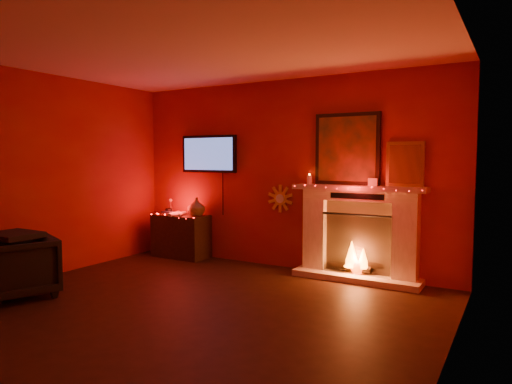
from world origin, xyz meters
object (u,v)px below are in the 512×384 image
at_px(tv, 209,154).
at_px(sunburst_clock, 280,199).
at_px(fireplace, 358,224).
at_px(armchair, 19,267).
at_px(console_table, 182,233).

bearing_deg(tv, sunburst_clock, 1.24).
distance_m(fireplace, armchair, 4.13).
relative_size(fireplace, tv, 1.76).
height_order(fireplace, tv, fireplace).
relative_size(fireplace, sunburst_clock, 5.45).
bearing_deg(fireplace, tv, 178.50).
xyz_separation_m(tv, sunburst_clock, (1.25, 0.03, -0.65)).
distance_m(sunburst_clock, armchair, 3.45).
distance_m(sunburst_clock, console_table, 1.78).
xyz_separation_m(tv, armchair, (-0.65, -2.78, -1.30)).
xyz_separation_m(fireplace, sunburst_clock, (-1.19, 0.09, 0.28)).
relative_size(sunburst_clock, console_table, 0.41).
bearing_deg(console_table, fireplace, 2.58).
bearing_deg(sunburst_clock, tv, -178.76).
height_order(fireplace, armchair, fireplace).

